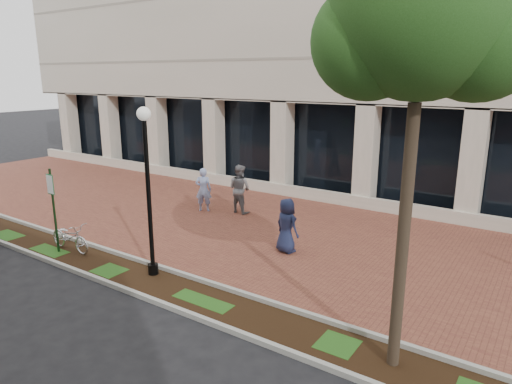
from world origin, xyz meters
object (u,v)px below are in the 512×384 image
Objects in this scene: pedestrian_mid at (240,189)px; pedestrian_right at (287,226)px; parking_sign at (53,200)px; street_tree at (425,19)px; locked_bicycle at (70,237)px; pedestrian_left at (203,190)px; lamppost at (148,184)px.

pedestrian_mid reaches higher than pedestrian_right.
parking_sign is 7.12m from pedestrian_right.
street_tree is 4.49× the size of locked_bicycle.
pedestrian_left is 1.47m from pedestrian_mid.
locked_bicycle is at bearing 76.89° from pedestrian_mid.
lamppost is at bearing 9.21° from parking_sign.
pedestrian_mid is at bearing 177.63° from pedestrian_left.
pedestrian_left is at bearing 149.41° from street_tree.
parking_sign is at bearing 75.82° from pedestrian_mid.
pedestrian_right is at bearing 57.56° from lamppost.
street_tree reaches higher than pedestrian_left.
pedestrian_right is (4.98, -1.94, -0.03)m from pedestrian_left.
pedestrian_mid is (2.17, 6.57, -0.69)m from parking_sign.
parking_sign reaches higher than pedestrian_mid.
pedestrian_mid is (1.31, 0.65, 0.09)m from pedestrian_left.
pedestrian_left is 5.35m from pedestrian_right.
pedestrian_mid is (-1.47, 6.06, -1.60)m from lamppost.
lamppost reaches higher than pedestrian_left.
parking_sign is at bearing -178.57° from street_tree.
pedestrian_left reaches higher than locked_bicycle.
parking_sign reaches higher than locked_bicycle.
lamppost reaches higher than pedestrian_right.
lamppost is 4.45m from pedestrian_right.
parking_sign reaches higher than pedestrian_right.
parking_sign is 11.37m from street_tree.
street_tree is at bearing 146.74° from pedestrian_mid.
parking_sign is at bearing 50.13° from pedestrian_right.
lamppost is at bearing 107.71° from pedestrian_mid.
street_tree is 11.63m from pedestrian_mid.
street_tree is at bearing 120.71° from pedestrian_left.
locked_bicycle is 6.73m from pedestrian_right.
street_tree reaches higher than lamppost.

